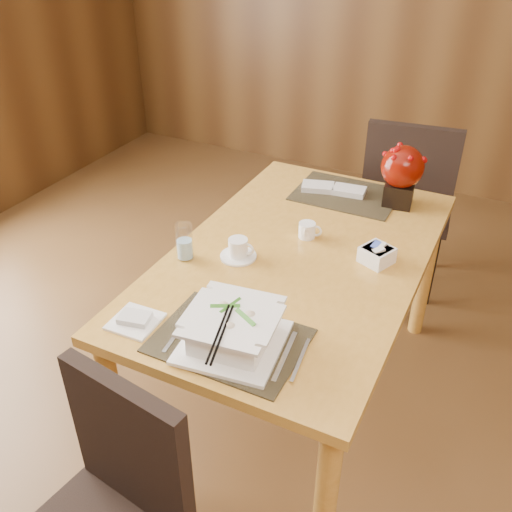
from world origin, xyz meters
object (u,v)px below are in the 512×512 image
at_px(sugar_caddy, 377,255).
at_px(berry_decor, 402,172).
at_px(dining_table, 298,275).
at_px(bread_plate, 135,321).
at_px(soup_setting, 232,330).
at_px(water_glass, 184,241).
at_px(far_chair, 407,198).
at_px(creamer_jug, 307,230).
at_px(coffee_cup, 238,250).

height_order(sugar_caddy, berry_decor, berry_decor).
distance_m(dining_table, bread_plate, 0.69).
relative_size(dining_table, sugar_caddy, 14.52).
xyz_separation_m(soup_setting, water_glass, (-0.39, 0.35, 0.01)).
height_order(soup_setting, far_chair, far_chair).
distance_m(sugar_caddy, bread_plate, 0.90).
xyz_separation_m(soup_setting, creamer_jug, (-0.04, 0.69, -0.03)).
height_order(water_glass, bread_plate, water_glass).
xyz_separation_m(dining_table, water_glass, (-0.37, -0.21, 0.17)).
distance_m(bread_plate, far_chair, 1.71).
xyz_separation_m(coffee_cup, creamer_jug, (0.17, 0.25, -0.00)).
distance_m(soup_setting, bread_plate, 0.34).
relative_size(dining_table, coffee_cup, 10.92).
xyz_separation_m(dining_table, berry_decor, (0.23, 0.57, 0.25)).
xyz_separation_m(dining_table, sugar_caddy, (0.28, 0.08, 0.13)).
bearing_deg(soup_setting, bread_plate, -179.55).
height_order(sugar_caddy, far_chair, far_chair).
xyz_separation_m(dining_table, coffee_cup, (-0.20, -0.12, 0.13)).
bearing_deg(dining_table, water_glass, -150.01).
distance_m(coffee_cup, sugar_caddy, 0.51).
distance_m(creamer_jug, sugar_caddy, 0.30).
bearing_deg(sugar_caddy, water_glass, -155.87).
bearing_deg(bread_plate, creamer_jug, 68.48).
relative_size(coffee_cup, creamer_jug, 1.60).
bearing_deg(soup_setting, berry_decor, 72.42).
bearing_deg(bread_plate, sugar_caddy, 49.20).
bearing_deg(water_glass, far_chair, 65.66).
bearing_deg(soup_setting, water_glass, 131.11).
bearing_deg(coffee_cup, soup_setting, -64.11).
height_order(dining_table, creamer_jug, creamer_jug).
distance_m(berry_decor, bread_plate, 1.30).
xyz_separation_m(dining_table, soup_setting, (0.02, -0.56, 0.16)).
bearing_deg(dining_table, berry_decor, 67.88).
height_order(dining_table, berry_decor, berry_decor).
height_order(coffee_cup, creamer_jug, coffee_cup).
relative_size(dining_table, berry_decor, 5.58).
bearing_deg(bread_plate, dining_table, 62.78).
xyz_separation_m(water_glass, sugar_caddy, (0.65, 0.29, -0.04)).
bearing_deg(bread_plate, berry_decor, 65.19).
bearing_deg(creamer_jug, water_glass, -144.55).
bearing_deg(berry_decor, dining_table, -112.12).
bearing_deg(dining_table, coffee_cup, -148.39).
relative_size(coffee_cup, sugar_caddy, 1.33).
bearing_deg(soup_setting, dining_table, 84.92).
bearing_deg(water_glass, creamer_jug, 44.61).
xyz_separation_m(creamer_jug, berry_decor, (0.25, 0.43, 0.12)).
height_order(coffee_cup, far_chair, far_chair).
bearing_deg(coffee_cup, dining_table, 31.61).
relative_size(soup_setting, berry_decor, 1.23).
distance_m(soup_setting, creamer_jug, 0.69).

